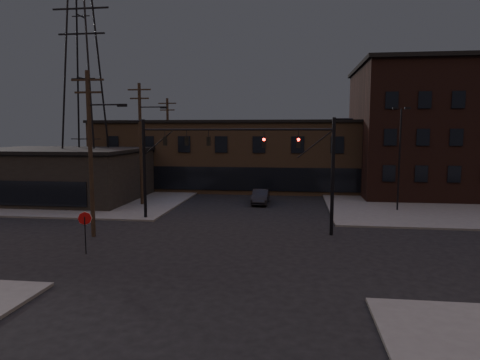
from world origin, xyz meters
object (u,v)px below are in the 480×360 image
object	(u,v)px
car_crossing	(261,197)
traffic_signal_near	(316,163)
parked_car_lot_b	(463,195)
parked_car_lot_a	(414,190)
traffic_signal_far	(160,157)
stop_sign	(85,223)

from	to	relation	value
car_crossing	traffic_signal_near	bearing A→B (deg)	-68.12
parked_car_lot_b	car_crossing	bearing A→B (deg)	91.99
parked_car_lot_a	car_crossing	xyz separation A→B (m)	(-15.65, -4.88, -0.22)
traffic_signal_far	parked_car_lot_b	bearing A→B (deg)	22.58
parked_car_lot_a	car_crossing	distance (m)	16.39
traffic_signal_far	parked_car_lot_a	xyz separation A→B (m)	(23.02, 13.24, -4.08)
parked_car_lot_a	traffic_signal_far	bearing A→B (deg)	131.43
traffic_signal_near	stop_sign	bearing A→B (deg)	-154.10
traffic_signal_near	parked_car_lot_b	xyz separation A→B (m)	(15.02, 14.77, -4.10)
traffic_signal_near	car_crossing	xyz separation A→B (m)	(-4.70, 11.86, -4.22)
parked_car_lot_a	parked_car_lot_b	distance (m)	4.53
traffic_signal_near	stop_sign	distance (m)	15.17
traffic_signal_far	stop_sign	xyz separation A→B (m)	(-1.28, -9.99, -3.17)
stop_sign	parked_car_lot_b	size ratio (longest dim) A/B	0.53
parked_car_lot_b	car_crossing	size ratio (longest dim) A/B	1.09
traffic_signal_near	parked_car_lot_a	bearing A→B (deg)	56.82
traffic_signal_far	car_crossing	size ratio (longest dim) A/B	1.85
parked_car_lot_a	car_crossing	size ratio (longest dim) A/B	1.06
parked_car_lot_b	parked_car_lot_a	bearing A→B (deg)	57.86
stop_sign	parked_car_lot_b	world-z (taller)	stop_sign
car_crossing	parked_car_lot_b	bearing A→B (deg)	8.65
traffic_signal_far	parked_car_lot_b	world-z (taller)	traffic_signal_far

